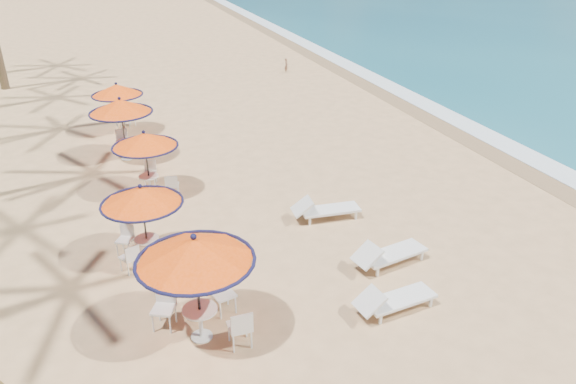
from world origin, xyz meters
name	(u,v)px	position (x,y,z in m)	size (l,w,h in m)	color
ground	(387,291)	(0.00, 0.00, 0.00)	(160.00, 160.00, 0.00)	tan
foam_strip	(462,123)	(9.30, 10.00, 0.00)	(1.20, 140.00, 0.04)	white
wetsand_band	(445,126)	(8.40, 10.00, 0.00)	(1.40, 140.00, 0.02)	olive
station_0	(197,262)	(-4.54, -0.10, 1.88)	(2.46, 2.46, 2.57)	black
station_1	(141,206)	(-5.28, 3.38, 1.61)	(2.11, 2.11, 2.20)	black
station_2	(146,146)	(-4.65, 7.47, 1.68)	(2.11, 2.11, 2.20)	black
station_3	(122,111)	(-5.10, 10.87, 1.84)	(2.31, 2.31, 2.41)	black
station_4	(118,94)	(-5.03, 13.94, 1.67)	(2.10, 2.15, 2.19)	black
lounger_near	(393,299)	(-0.28, -0.75, 0.33)	(2.05, 0.84, 0.71)	silver
lounger_mid	(387,254)	(0.54, 0.99, 0.35)	(2.18, 1.03, 0.75)	silver
lounger_far	(324,209)	(-0.02, 3.89, 0.34)	(2.10, 0.82, 0.74)	silver
person	(286,65)	(5.09, 21.52, 0.44)	(0.32, 0.21, 0.89)	#8A6046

